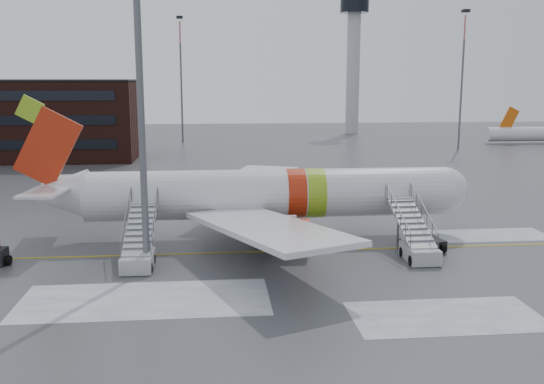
{
  "coord_description": "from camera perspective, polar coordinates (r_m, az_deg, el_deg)",
  "views": [
    {
      "loc": [
        -2.02,
        -43.01,
        12.21
      ],
      "look_at": [
        2.28,
        1.08,
        4.0
      ],
      "focal_mm": 40.0,
      "sensor_mm": 36.0,
      "label": 1
    }
  ],
  "objects": [
    {
      "name": "light_mast_near",
      "position": [
        38.68,
        -12.31,
        9.39
      ],
      "size": [
        1.2,
        1.2,
        22.26
      ],
      "color": "#595B60",
      "rests_on": "ground"
    },
    {
      "name": "airstair_aft",
      "position": [
        41.4,
        -12.42,
        -5.37
      ],
      "size": [
        2.05,
        7.7,
        3.48
      ],
      "color": "#A2A4A9",
      "rests_on": "ground"
    },
    {
      "name": "light_mast_far_ne",
      "position": [
        113.87,
        17.49,
        10.85
      ],
      "size": [
        1.2,
        1.2,
        24.25
      ],
      "color": "#595B60",
      "rests_on": "ground"
    },
    {
      "name": "control_tower",
      "position": [
        141.82,
        7.68,
        13.06
      ],
      "size": [
        6.4,
        6.4,
        30.0
      ],
      "color": "#B2B5BA",
      "rests_on": "ground"
    },
    {
      "name": "airstair_fwd",
      "position": [
        43.4,
        13.43,
        -4.68
      ],
      "size": [
        2.05,
        7.7,
        3.48
      ],
      "color": "#A8AAAF",
      "rests_on": "ground"
    },
    {
      "name": "airliner",
      "position": [
        47.04,
        -1.39,
        -0.28
      ],
      "size": [
        35.03,
        32.97,
        11.18
      ],
      "color": "silver",
      "rests_on": "ground"
    },
    {
      "name": "light_mast_far_n",
      "position": [
        121.16,
        -8.57,
        11.16
      ],
      "size": [
        1.2,
        1.2,
        24.25
      ],
      "color": "#595B60",
      "rests_on": "ground"
    },
    {
      "name": "pushback_tug",
      "position": [
        44.82,
        13.77,
        -4.59
      ],
      "size": [
        3.38,
        2.85,
        1.76
      ],
      "color": "black",
      "rests_on": "ground"
    },
    {
      "name": "ground",
      "position": [
        44.75,
        -2.78,
        -5.35
      ],
      "size": [
        260.0,
        260.0,
        0.0
      ],
      "primitive_type": "plane",
      "color": "#494C4F",
      "rests_on": "ground"
    }
  ]
}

